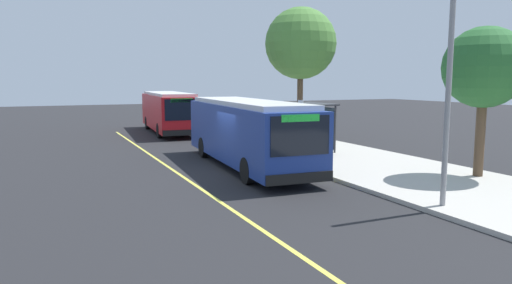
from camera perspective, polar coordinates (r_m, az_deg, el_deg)
The scene contains 12 objects.
ground_plane at distance 19.63m, azimuth -2.71°, elevation -3.70°, with size 120.00×120.00×0.00m, color #232326.
sidewalk_curb at distance 22.51m, azimuth 11.61°, elevation -2.21°, with size 44.00×6.40×0.15m, color #B7B2A8.
lane_stripe_center at distance 18.94m, azimuth -8.91°, elevation -4.19°, with size 36.00×0.14×0.01m, color #E0D64C.
transit_bus_main at distance 20.62m, azimuth -1.11°, elevation 1.39°, with size 10.89×3.28×2.95m.
transit_bus_second at distance 34.98m, azimuth -10.63°, elevation 3.77°, with size 10.52×3.37×2.95m.
bus_shelter at distance 25.06m, azimuth 6.82°, elevation 3.11°, with size 2.90×1.60×2.48m.
waiting_bench at distance 24.73m, azimuth 7.17°, elevation 0.06°, with size 1.60×0.48×0.95m.
route_sign_post at distance 21.30m, azimuth 5.44°, elevation 2.47°, with size 0.44×0.08×2.80m.
pedestrian_commuter at distance 23.13m, azimuth 5.26°, elevation 0.78°, with size 0.24×0.40×1.69m.
street_tree_near_shelter at distance 19.73m, azimuth 26.07°, elevation 8.09°, with size 3.06×3.06×5.69m.
street_tree_upstreet at distance 29.25m, azimuth 5.46°, elevation 11.83°, with size 4.36×4.36×8.09m.
utility_pole at distance 14.55m, azimuth 22.38°, elevation 5.13°, with size 0.16×0.16×6.40m, color gray.
Camera 1 is at (17.87, -7.18, 3.81)m, focal length 32.81 mm.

